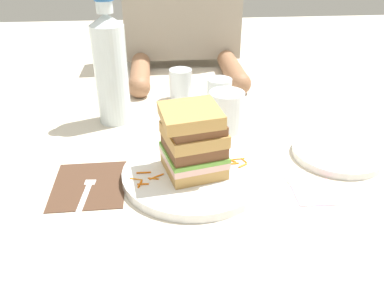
% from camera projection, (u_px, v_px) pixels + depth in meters
% --- Properties ---
extents(ground_plane, '(3.00, 3.00, 0.00)m').
position_uv_depth(ground_plane, '(202.00, 173.00, 0.76)').
color(ground_plane, beige).
extents(main_plate, '(0.27, 0.27, 0.02)m').
position_uv_depth(main_plate, '(193.00, 174.00, 0.75)').
color(main_plate, white).
rests_on(main_plate, ground_plane).
extents(sandwich, '(0.13, 0.13, 0.13)m').
position_uv_depth(sandwich, '(193.00, 141.00, 0.71)').
color(sandwich, tan).
rests_on(sandwich, main_plate).
extents(carrot_shred_0, '(0.02, 0.01, 0.00)m').
position_uv_depth(carrot_shred_0, '(136.00, 179.00, 0.71)').
color(carrot_shred_0, orange).
rests_on(carrot_shred_0, main_plate).
extents(carrot_shred_1, '(0.03, 0.00, 0.00)m').
position_uv_depth(carrot_shred_1, '(144.00, 173.00, 0.73)').
color(carrot_shred_1, orange).
rests_on(carrot_shred_1, main_plate).
extents(carrot_shred_2, '(0.02, 0.01, 0.00)m').
position_uv_depth(carrot_shred_2, '(153.00, 178.00, 0.72)').
color(carrot_shred_2, orange).
rests_on(carrot_shred_2, main_plate).
extents(carrot_shred_3, '(0.03, 0.02, 0.00)m').
position_uv_depth(carrot_shred_3, '(156.00, 177.00, 0.72)').
color(carrot_shred_3, orange).
rests_on(carrot_shred_3, main_plate).
extents(carrot_shred_4, '(0.01, 0.02, 0.00)m').
position_uv_depth(carrot_shred_4, '(140.00, 184.00, 0.70)').
color(carrot_shred_4, orange).
rests_on(carrot_shred_4, main_plate).
extents(carrot_shred_5, '(0.02, 0.00, 0.00)m').
position_uv_depth(carrot_shred_5, '(143.00, 184.00, 0.70)').
color(carrot_shred_5, orange).
rests_on(carrot_shred_5, main_plate).
extents(carrot_shred_6, '(0.01, 0.02, 0.00)m').
position_uv_depth(carrot_shred_6, '(244.00, 160.00, 0.77)').
color(carrot_shred_6, orange).
rests_on(carrot_shred_6, main_plate).
extents(carrot_shred_7, '(0.02, 0.01, 0.00)m').
position_uv_depth(carrot_shred_7, '(243.00, 165.00, 0.75)').
color(carrot_shred_7, orange).
rests_on(carrot_shred_7, main_plate).
extents(carrot_shred_8, '(0.03, 0.01, 0.00)m').
position_uv_depth(carrot_shred_8, '(237.00, 159.00, 0.78)').
color(carrot_shred_8, orange).
rests_on(carrot_shred_8, main_plate).
extents(carrot_shred_9, '(0.02, 0.03, 0.00)m').
position_uv_depth(carrot_shred_9, '(230.00, 159.00, 0.77)').
color(carrot_shred_9, orange).
rests_on(carrot_shred_9, main_plate).
extents(carrot_shred_10, '(0.03, 0.01, 0.00)m').
position_uv_depth(carrot_shred_10, '(231.00, 164.00, 0.76)').
color(carrot_shred_10, orange).
rests_on(carrot_shred_10, main_plate).
extents(napkin_dark, '(0.13, 0.16, 0.00)m').
position_uv_depth(napkin_dark, '(89.00, 185.00, 0.73)').
color(napkin_dark, '#4C3323').
rests_on(napkin_dark, ground_plane).
extents(fork, '(0.03, 0.17, 0.00)m').
position_uv_depth(fork, '(86.00, 190.00, 0.71)').
color(fork, silver).
rests_on(fork, napkin_dark).
extents(knife, '(0.04, 0.20, 0.00)m').
position_uv_depth(knife, '(288.00, 177.00, 0.75)').
color(knife, silver).
rests_on(knife, ground_plane).
extents(juice_glass, '(0.08, 0.08, 0.09)m').
position_uv_depth(juice_glass, '(226.00, 114.00, 0.91)').
color(juice_glass, white).
rests_on(juice_glass, ground_plane).
extents(water_bottle, '(0.08, 0.08, 0.30)m').
position_uv_depth(water_bottle, '(111.00, 68.00, 0.91)').
color(water_bottle, silver).
rests_on(water_bottle, ground_plane).
extents(empty_tumbler_0, '(0.07, 0.07, 0.08)m').
position_uv_depth(empty_tumbler_0, '(219.00, 93.00, 1.03)').
color(empty_tumbler_0, silver).
rests_on(empty_tumbler_0, ground_plane).
extents(empty_tumbler_1, '(0.06, 0.06, 0.09)m').
position_uv_depth(empty_tumbler_1, '(181.00, 85.00, 1.08)').
color(empty_tumbler_1, silver).
rests_on(empty_tumbler_1, ground_plane).
extents(side_plate, '(0.19, 0.19, 0.02)m').
position_uv_depth(side_plate, '(337.00, 153.00, 0.82)').
color(side_plate, white).
rests_on(side_plate, ground_plane).
extents(napkin_pink, '(0.08, 0.08, 0.00)m').
position_uv_depth(napkin_pink, '(314.00, 192.00, 0.71)').
color(napkin_pink, pink).
rests_on(napkin_pink, ground_plane).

